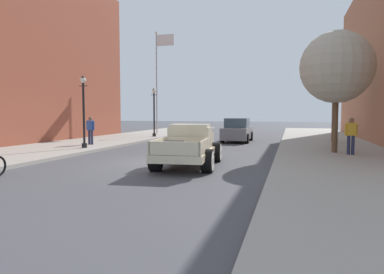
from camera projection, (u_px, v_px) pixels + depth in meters
The scene contains 12 objects.
ground_plane at pixel (159, 163), 14.16m from camera, with size 140.00×140.00×0.00m, color #47474C.
sidewalk_left at pixel (12, 155), 16.13m from camera, with size 5.50×64.00×0.15m, color #9E998E.
sidewalk_right at pixel (353, 169), 12.19m from camera, with size 5.50×64.00×0.15m, color #9E998E.
hotrod_truck_cream at pixel (190, 146), 13.45m from camera, with size 2.49×5.05×1.58m.
car_background_grey at pixel (237, 131), 24.51m from camera, with size 1.89×4.31×1.65m.
pedestrian_sidewalk_left at pixel (90, 129), 20.67m from camera, with size 0.53×0.22×1.65m.
pedestrian_sidewalk_right at pixel (351, 134), 15.58m from camera, with size 0.53×0.22×1.65m.
street_lamp_near at pixel (84, 106), 18.62m from camera, with size 0.50×0.32×3.85m.
street_lamp_far at pixel (154, 108), 27.71m from camera, with size 0.50×0.32×3.85m.
flagpole at pixel (159, 71), 31.54m from camera, with size 1.74×0.16×9.16m.
street_tree_nearest at pixel (337, 67), 16.27m from camera, with size 3.35×3.35×5.67m.
street_tree_second at pixel (335, 80), 22.05m from camera, with size 2.19×2.19×5.10m.
Camera 1 is at (5.13, -13.16, 2.00)m, focal length 32.77 mm.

